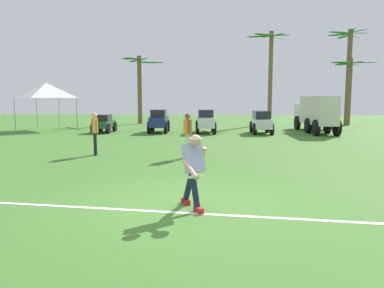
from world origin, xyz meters
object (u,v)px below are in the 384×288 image
event_tent (46,90)px  palm_tree_far_left (140,84)px  frisbee_in_flight (195,177)px  frisbee_thrower (193,167)px  palm_tree_right_of_centre (350,86)px  palm_tree_far_right (348,70)px  box_truck (315,112)px  teammate_midfield (188,131)px  palm_tree_left_of_centre (270,69)px  parked_car_slot_b (159,120)px  parked_car_slot_c (206,121)px  teammate_near_sideline (95,130)px  parked_car_slot_a (104,123)px  parked_car_slot_d (261,121)px

event_tent → palm_tree_far_left: bearing=54.1°
frisbee_in_flight → frisbee_thrower: bearing=97.1°
palm_tree_far_left → palm_tree_right_of_centre: bearing=-1.8°
frisbee_thrower → palm_tree_far_right: (10.49, 23.44, 3.48)m
box_truck → frisbee_in_flight: bearing=-110.2°
teammate_midfield → box_truck: bearing=56.2°
frisbee_in_flight → box_truck: 18.27m
frisbee_in_flight → palm_tree_far_left: bearing=104.1°
palm_tree_far_left → palm_tree_left_of_centre: bearing=-0.0°
parked_car_slot_b → parked_car_slot_c: bearing=-3.8°
teammate_midfield → parked_car_slot_c: 9.42m
palm_tree_left_of_centre → palm_tree_right_of_centre: (5.99, -0.53, -1.29)m
frisbee_thrower → box_truck: 17.77m
teammate_near_sideline → palm_tree_far_left: bearing=96.4°
frisbee_thrower → palm_tree_right_of_centre: palm_tree_right_of_centre is taller
parked_car_slot_c → event_tent: size_ratio=0.79×
palm_tree_far_left → box_truck: bearing=-29.4°
teammate_near_sideline → parked_car_slot_a: (-2.47, 9.04, -0.38)m
parked_car_slot_b → palm_tree_left_of_centre: 11.52m
frisbee_thrower → teammate_midfield: size_ratio=0.92×
parked_car_slot_d → teammate_near_sideline: bearing=-128.0°
parked_car_slot_b → parked_car_slot_a: bearing=-176.4°
palm_tree_right_of_centre → event_tent: palm_tree_right_of_centre is taller
frisbee_thrower → parked_car_slot_c: frisbee_thrower is taller
box_truck → palm_tree_left_of_centre: size_ratio=0.82×
palm_tree_left_of_centre → palm_tree_right_of_centre: palm_tree_left_of_centre is taller
frisbee_in_flight → box_truck: box_truck is taller
palm_tree_far_left → palm_tree_right_of_centre: size_ratio=1.07×
frisbee_thrower → teammate_near_sideline: teammate_near_sideline is taller
parked_car_slot_b → palm_tree_right_of_centre: size_ratio=0.47×
parked_car_slot_d → palm_tree_right_of_centre: palm_tree_right_of_centre is taller
parked_car_slot_c → parked_car_slot_d: 3.30m
teammate_midfield → frisbee_thrower: bearing=-84.3°
parked_car_slot_a → palm_tree_right_of_centre: size_ratio=0.44×
event_tent → palm_tree_far_right: bearing=17.0°
palm_tree_left_of_centre → palm_tree_far_right: size_ratio=0.99×
teammate_near_sideline → teammate_midfield: 3.45m
parked_car_slot_b → palm_tree_left_of_centre: size_ratio=0.33×
parked_car_slot_c → palm_tree_right_of_centre: palm_tree_right_of_centre is taller
frisbee_in_flight → palm_tree_far_right: size_ratio=0.04×
parked_car_slot_b → palm_tree_far_right: (13.67, 7.70, 3.54)m
palm_tree_left_of_centre → event_tent: (-15.24, -6.59, -1.76)m
teammate_midfield → parked_car_slot_a: 11.10m
teammate_near_sideline → event_tent: (-6.68, 10.46, 1.64)m
parked_car_slot_a → parked_car_slot_c: parked_car_slot_c is taller
palm_tree_far_left → palm_tree_right_of_centre: 16.48m
parked_car_slot_c → palm_tree_far_left: 10.10m
parked_car_slot_a → palm_tree_right_of_centre: 18.76m
frisbee_in_flight → teammate_midfield: teammate_midfield is taller
palm_tree_left_of_centre → box_truck: bearing=-75.0°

